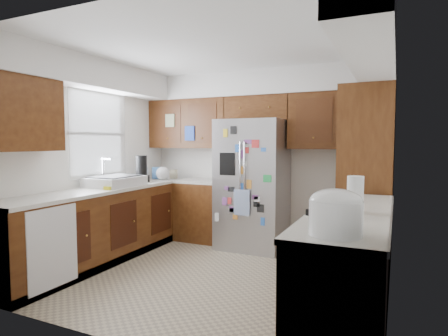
{
  "coord_description": "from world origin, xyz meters",
  "views": [
    {
      "loc": [
        1.83,
        -3.71,
        1.49
      ],
      "look_at": [
        -0.05,
        0.35,
        1.18
      ],
      "focal_mm": 30.0,
      "sensor_mm": 36.0,
      "label": 1
    }
  ],
  "objects": [
    {
      "name": "rice_cooker",
      "position": [
        1.5,
        -1.35,
        1.07
      ],
      "size": [
        0.33,
        0.33,
        0.29
      ],
      "color": "white",
      "rests_on": "right_counter_run"
    },
    {
      "name": "fridge",
      "position": [
        -0.0,
        1.2,
        0.9
      ],
      "size": [
        0.9,
        0.79,
        1.8
      ],
      "color": "#ACABB1",
      "rests_on": "ground"
    },
    {
      "name": "paper_towel",
      "position": [
        1.53,
        -0.51,
        1.07
      ],
      "size": [
        0.13,
        0.13,
        0.3
      ],
      "primitive_type": "cylinder",
      "color": "white",
      "rests_on": "right_counter_run"
    },
    {
      "name": "floor",
      "position": [
        0.0,
        0.0,
        0.0
      ],
      "size": [
        3.6,
        3.6,
        0.0
      ],
      "primitive_type": "plane",
      "color": "tan",
      "rests_on": "ground"
    },
    {
      "name": "pantry",
      "position": [
        1.5,
        1.15,
        1.07
      ],
      "size": [
        0.6,
        0.9,
        2.15
      ],
      "primitive_type": "cube",
      "color": "#3F1D0C",
      "rests_on": "ground"
    },
    {
      "name": "right_counter_run",
      "position": [
        1.5,
        -0.47,
        0.42
      ],
      "size": [
        0.63,
        2.25,
        0.92
      ],
      "color": "#3F1D0C",
      "rests_on": "ground"
    },
    {
      "name": "bridge_cabinet",
      "position": [
        0.0,
        1.43,
        1.98
      ],
      "size": [
        0.96,
        0.34,
        0.35
      ],
      "primitive_type": "cube",
      "color": "#3F1D0C",
      "rests_on": "fridge"
    },
    {
      "name": "sink_assembly",
      "position": [
        -1.5,
        0.1,
        0.99
      ],
      "size": [
        0.52,
        0.72,
        0.37
      ],
      "color": "silver",
      "rests_on": "left_counter_run"
    },
    {
      "name": "fridge_top_items",
      "position": [
        0.05,
        1.42,
        2.28
      ],
      "size": [
        0.71,
        0.32,
        0.3
      ],
      "color": "blue",
      "rests_on": "bridge_cabinet"
    },
    {
      "name": "left_counter_clutter",
      "position": [
        -1.46,
        0.84,
        1.05
      ],
      "size": [
        0.38,
        0.86,
        0.38
      ],
      "color": "black",
      "rests_on": "left_counter_run"
    },
    {
      "name": "room_shell",
      "position": [
        -0.11,
        0.36,
        1.82
      ],
      "size": [
        3.64,
        3.24,
        2.52
      ],
      "color": "white",
      "rests_on": "ground"
    },
    {
      "name": "left_counter_run",
      "position": [
        -1.36,
        0.03,
        0.43
      ],
      "size": [
        1.36,
        3.2,
        0.92
      ],
      "color": "#3F1D0C",
      "rests_on": "ground"
    }
  ]
}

